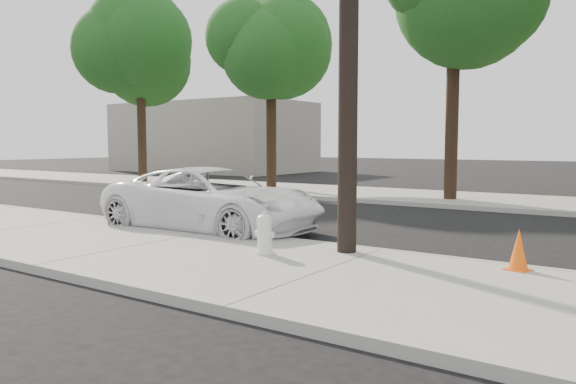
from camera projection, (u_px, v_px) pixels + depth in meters
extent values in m
plane|color=black|center=(272.00, 225.00, 14.28)|extent=(120.00, 120.00, 0.00)
cube|color=gray|center=(141.00, 248.00, 10.74)|extent=(90.00, 4.40, 0.15)
cube|color=gray|center=(404.00, 196.00, 21.27)|extent=(90.00, 5.00, 0.15)
cube|color=#9E9B93|center=(217.00, 233.00, 12.55)|extent=(90.00, 0.12, 0.16)
cube|color=gray|center=(213.00, 137.00, 41.76)|extent=(14.00, 8.00, 5.00)
cylinder|color=black|center=(142.00, 137.00, 28.52)|extent=(0.44, 0.44, 4.50)
sphere|color=#123F15|center=(140.00, 62.00, 28.20)|extent=(4.50, 4.50, 4.50)
sphere|color=#123F15|center=(141.00, 35.00, 27.38)|extent=(3.60, 3.60, 3.60)
cylinder|color=black|center=(271.00, 139.00, 24.20)|extent=(0.44, 0.44, 4.25)
sphere|color=#123F15|center=(271.00, 56.00, 23.89)|extent=(4.20, 4.20, 4.20)
sphere|color=#123F15|center=(276.00, 26.00, 23.14)|extent=(3.36, 3.36, 3.36)
cylinder|color=black|center=(452.00, 130.00, 19.35)|extent=(0.44, 0.44, 4.75)
sphere|color=#123F15|center=(455.00, 13.00, 19.01)|extent=(4.80, 4.80, 4.80)
imported|color=white|center=(212.00, 200.00, 13.22)|extent=(5.53, 2.67, 1.52)
cylinder|color=silver|center=(265.00, 252.00, 9.83)|extent=(0.34, 0.34, 0.06)
cylinder|color=silver|center=(264.00, 237.00, 9.80)|extent=(0.26, 0.26, 0.59)
ellipsoid|color=silver|center=(264.00, 220.00, 9.78)|extent=(0.28, 0.28, 0.19)
cylinder|color=silver|center=(264.00, 234.00, 9.80)|extent=(0.37, 0.14, 0.12)
cylinder|color=silver|center=(264.00, 234.00, 9.80)|extent=(0.16, 0.20, 0.15)
cube|color=#FC5C0D|center=(518.00, 269.00, 8.58)|extent=(0.41, 0.41, 0.02)
cone|color=#FC5C0D|center=(519.00, 249.00, 8.55)|extent=(0.36, 0.36, 0.64)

